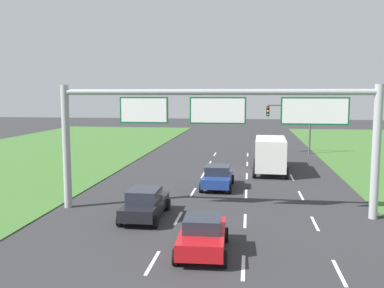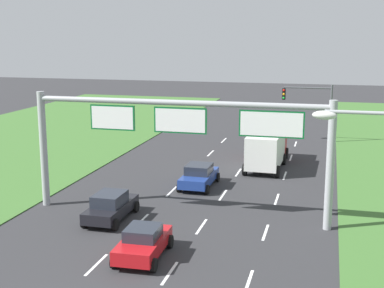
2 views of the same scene
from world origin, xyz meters
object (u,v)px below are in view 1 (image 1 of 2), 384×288
car_mid_lane (203,235)px  traffic_light_mast (292,118)px  car_near_red (145,203)px  car_lead_silver (218,177)px  sign_gantry (219,123)px  box_truck (270,153)px

car_mid_lane → traffic_light_mast: size_ratio=0.71×
car_near_red → car_lead_silver: car_near_red is taller
car_lead_silver → traffic_light_mast: bearing=70.3°
car_lead_silver → car_near_red: bearing=-112.1°
car_near_red → sign_gantry: bearing=21.9°
sign_gantry → traffic_light_mast: (6.16, 24.20, -1.09)m
car_lead_silver → box_truck: (3.88, 6.82, 0.82)m
car_lead_silver → car_mid_lane: 12.23m
car_near_red → traffic_light_mast: 27.74m
sign_gantry → traffic_light_mast: size_ratio=3.08×
box_truck → traffic_light_mast: bearing=77.7°
car_lead_silver → traffic_light_mast: traffic_light_mast is taller
car_near_red → car_lead_silver: (3.24, 7.74, -0.01)m
car_near_red → box_truck: bearing=63.7°
car_near_red → sign_gantry: size_ratio=0.25×
car_lead_silver → sign_gantry: (0.50, -6.22, 4.18)m
car_lead_silver → box_truck: box_truck is taller
car_mid_lane → box_truck: box_truck is taller
car_near_red → traffic_light_mast: bearing=68.7°
traffic_light_mast → car_mid_lane: bearing=-101.9°
sign_gantry → box_truck: bearing=75.5°
car_near_red → car_mid_lane: car_near_red is taller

